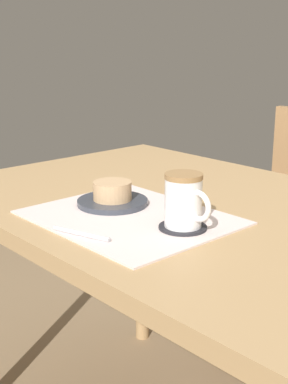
# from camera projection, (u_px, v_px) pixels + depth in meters

# --- Properties ---
(dining_table) EXTENTS (1.22, 0.80, 0.73)m
(dining_table) POSITION_uv_depth(u_px,v_px,m) (192.00, 237.00, 1.24)
(dining_table) COLOR tan
(dining_table) RESTS_ON ground_plane
(placemat) EXTENTS (0.41, 0.34, 0.00)m
(placemat) POSITION_uv_depth(u_px,v_px,m) (130.00, 217.00, 1.13)
(placemat) COLOR silver
(placemat) RESTS_ON dining_table
(pastry_plate) EXTENTS (0.16, 0.16, 0.01)m
(pastry_plate) POSITION_uv_depth(u_px,v_px,m) (113.00, 202.00, 1.20)
(pastry_plate) COLOR #333842
(pastry_plate) RESTS_ON placemat
(pastry) EXTENTS (0.09, 0.09, 0.04)m
(pastry) POSITION_uv_depth(u_px,v_px,m) (112.00, 191.00, 1.20)
(pastry) COLOR tan
(pastry) RESTS_ON pastry_plate
(coffee_coaster) EXTENTS (0.10, 0.10, 0.00)m
(coffee_coaster) POSITION_uv_depth(u_px,v_px,m) (183.00, 227.00, 1.06)
(coffee_coaster) COLOR #232328
(coffee_coaster) RESTS_ON placemat
(coffee_mug) EXTENTS (0.11, 0.07, 0.11)m
(coffee_mug) POSITION_uv_depth(u_px,v_px,m) (184.00, 200.00, 1.04)
(coffee_mug) COLOR white
(coffee_mug) RESTS_ON coffee_coaster
(teaspoon) EXTENTS (0.13, 0.05, 0.01)m
(teaspoon) POSITION_uv_depth(u_px,v_px,m) (80.00, 233.00, 1.02)
(teaspoon) COLOR silver
(teaspoon) RESTS_ON placemat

